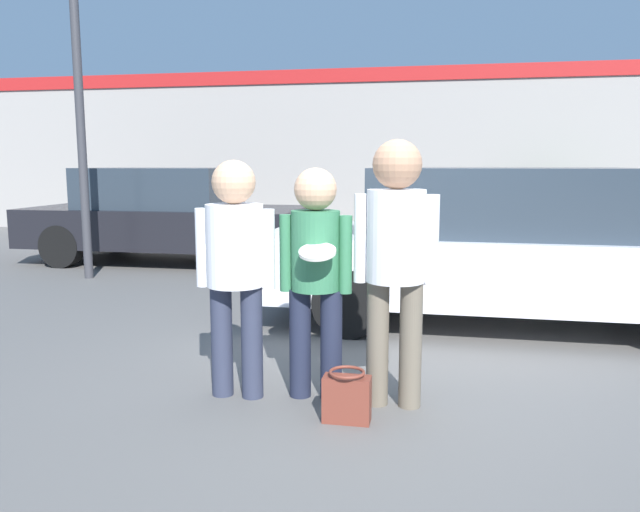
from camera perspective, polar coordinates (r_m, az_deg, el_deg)
name	(u,v)px	position (r m, az deg, el deg)	size (l,w,h in m)	color
ground_plane	(356,382)	(4.75, 3.32, -11.47)	(56.00, 56.00, 0.00)	#5B5956
storefront_building	(418,151)	(14.04, 8.91, 9.42)	(24.00, 0.22, 3.67)	gray
person_left	(235,257)	(4.29, -7.77, -0.13)	(0.56, 0.39, 1.64)	#2D3347
person_middle_with_frisbee	(316,265)	(4.23, -0.41, -0.87)	(0.50, 0.52, 1.59)	#1E2338
person_right	(396,248)	(4.10, 6.94, 0.76)	(0.55, 0.38, 1.77)	#665B4C
parked_car_near	(503,247)	(6.57, 16.41, 0.82)	(4.80, 1.92, 1.57)	silver
parked_car_far	(166,215)	(10.56, -13.94, 3.65)	(4.45, 1.97, 1.54)	black
street_lamp	(89,7)	(9.43, -20.40, 20.52)	(1.27, 0.35, 6.00)	#38383D
shrub	(550,210)	(13.35, 20.28, 3.95)	(1.36, 1.36, 1.36)	#285B2D
handbag	(347,397)	(4.03, 2.47, -12.76)	(0.30, 0.23, 0.33)	brown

